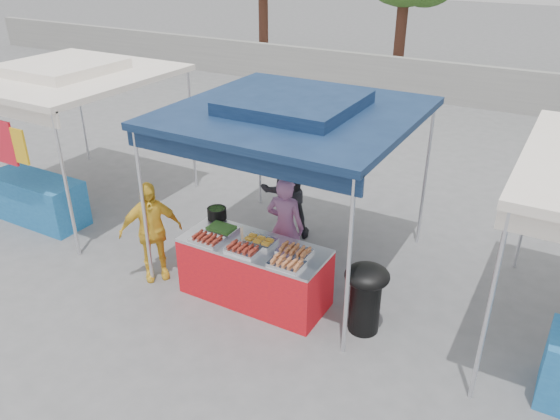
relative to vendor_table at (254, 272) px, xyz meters
The scene contains 20 objects.
ground_plane 0.44m from the vendor_table, 90.00° to the left, with size 80.00×80.00×0.00m, color slate.
back_wall 11.10m from the vendor_table, 90.00° to the left, with size 40.00×0.25×1.20m, color gray.
main_canopy 2.22m from the vendor_table, 90.00° to the left, with size 3.20×3.20×2.57m.
neighbor_stall_left 4.70m from the vendor_table, behind, with size 3.20×3.20×2.57m.
vendor_table is the anchor object (origin of this frame).
food_tray_fl 0.78m from the vendor_table, 157.67° to the right, with size 0.42×0.30×0.07m.
food_tray_fm 0.51m from the vendor_table, 95.54° to the right, with size 0.42×0.30×0.07m.
food_tray_fr 0.81m from the vendor_table, 20.99° to the right, with size 0.42×0.30×0.07m.
food_tray_bl 0.74m from the vendor_table, behind, with size 0.42×0.30×0.07m.
food_tray_bm 0.47m from the vendor_table, 58.29° to the left, with size 0.42×0.30×0.07m.
food_tray_br 0.74m from the vendor_table, ahead, with size 0.42×0.30×0.07m.
cooking_pot 1.06m from the vendor_table, 156.50° to the left, with size 0.28×0.28×0.16m, color black.
skewer_cup 0.50m from the vendor_table, 132.44° to the right, with size 0.08×0.08×0.10m, color silver.
wok_burner 1.56m from the vendor_table, ahead, with size 0.56×0.56×0.94m.
crate_left 0.82m from the vendor_table, 117.73° to the left, with size 0.47×0.33×0.28m, color blue.
crate_right 0.67m from the vendor_table, 55.07° to the left, with size 0.48×0.34×0.29m, color blue.
crate_stacked 0.61m from the vendor_table, 55.07° to the left, with size 0.46×0.32×0.28m, color blue.
vendor_woman 0.83m from the vendor_table, 86.21° to the left, with size 0.56×0.37×1.53m, color #9D6494.
helper_man 1.86m from the vendor_table, 105.65° to the left, with size 0.81×0.63×1.67m, color #222228.
customer_person 1.61m from the vendor_table, behind, with size 0.88×0.37×1.50m, color yellow.
Camera 1 is at (3.36, -5.32, 4.49)m, focal length 35.00 mm.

